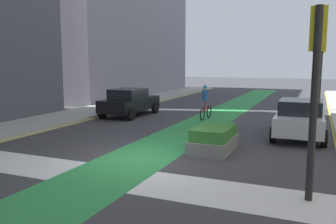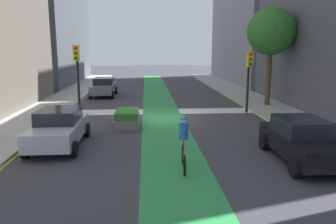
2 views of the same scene
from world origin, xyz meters
The scene contains 10 objects.
ground_plane centered at (0.00, 0.00, 0.00)m, with size 120.00×120.00×0.00m, color #38383D.
bike_lane_paint centered at (-0.04, 0.00, 0.00)m, with size 2.40×60.00×0.01m, color #2D8C47.
crosswalk_band centered at (0.00, -2.00, 0.00)m, with size 12.00×1.80×0.01m, color silver.
curb_stripe_left centered at (-6.00, 0.00, 0.01)m, with size 0.16×60.00×0.01m, color yellow.
traffic_signal_near_right centered at (5.15, -1.53, 2.99)m, with size 0.35×0.52×4.26m.
traffic_signal_far_right centered at (5.33, 13.93, 3.18)m, with size 0.35×0.52×4.56m.
car_black_left_far centered at (-4.73, 7.86, 0.80)m, with size 2.08×4.23×1.57m.
car_silver_right_far centered at (4.62, 5.36, 0.80)m, with size 2.05×4.21×1.57m.
cyclist_in_lane centered at (-0.32, 8.32, 0.97)m, with size 0.32×1.73×1.86m.
median_planter centered at (1.96, 1.89, 0.40)m, with size 1.31×2.27×0.85m.
Camera 1 is at (5.20, -9.87, 3.08)m, focal length 37.73 mm.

